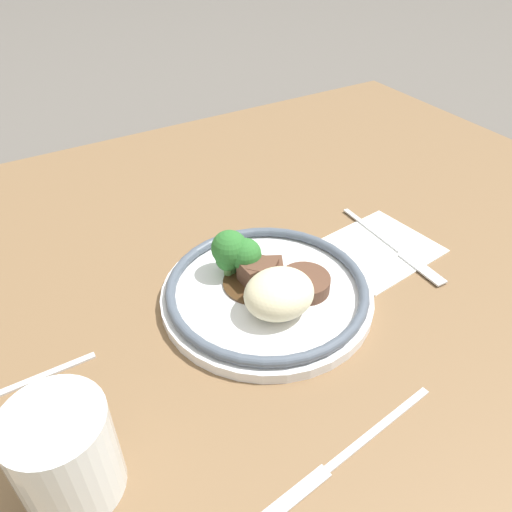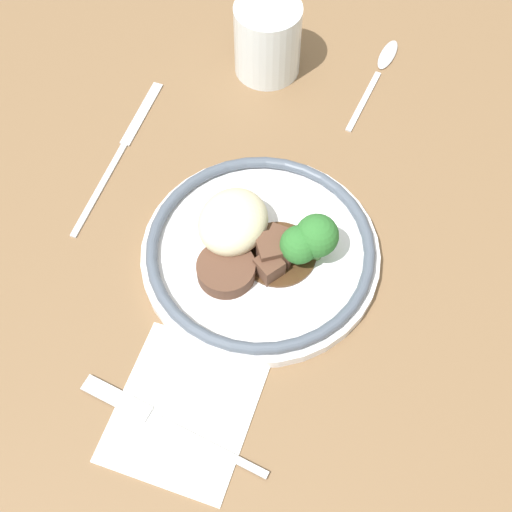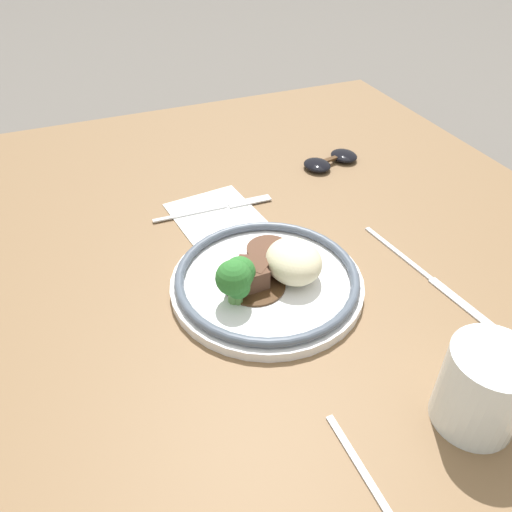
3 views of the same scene
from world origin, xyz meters
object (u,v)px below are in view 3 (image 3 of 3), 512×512
at_px(plate, 269,276).
at_px(knife, 428,276).
at_px(fork, 225,206).
at_px(sunglasses, 331,160).
at_px(juice_glass, 482,390).

xyz_separation_m(plate, knife, (0.06, 0.20, -0.02)).
distance_m(plate, fork, 0.20).
distance_m(plate, sunglasses, 0.35).
bearing_deg(knife, sunglasses, 167.31).
height_order(plate, juice_glass, juice_glass).
relative_size(plate, knife, 1.06).
relative_size(plate, sunglasses, 2.11).
distance_m(juice_glass, knife, 0.22).
bearing_deg(knife, fork, -150.29).
height_order(juice_glass, fork, juice_glass).
relative_size(fork, knife, 0.82).
distance_m(fork, sunglasses, 0.23).
distance_m(juice_glass, sunglasses, 0.53).
xyz_separation_m(plate, juice_glass, (0.25, 0.11, 0.02)).
distance_m(fork, knife, 0.32).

